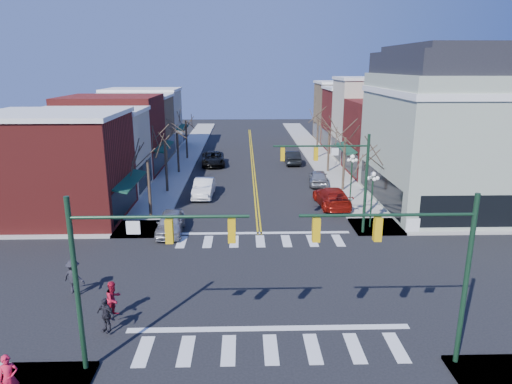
{
  "coord_description": "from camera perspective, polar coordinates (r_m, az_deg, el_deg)",
  "views": [
    {
      "loc": [
        -1.09,
        -23.09,
        11.67
      ],
      "look_at": [
        -0.22,
        8.81,
        2.8
      ],
      "focal_mm": 32.0,
      "sensor_mm": 36.0,
      "label": 1
    }
  ],
  "objects": [
    {
      "name": "bldg_left_brick_a",
      "position": [
        38.47,
        -23.54,
        2.73
      ],
      "size": [
        10.0,
        8.5,
        8.0
      ],
      "primitive_type": "cube",
      "color": "maroon",
      "rests_on": "ground"
    },
    {
      "name": "car_right_mid",
      "position": [
        46.39,
        7.79,
        1.82
      ],
      "size": [
        2.29,
        4.75,
        1.56
      ],
      "primitive_type": "imported",
      "rotation": [
        0.0,
        0.0,
        3.04
      ],
      "color": "#A1A2A6",
      "rests_on": "ground"
    },
    {
      "name": "tree_left_d",
      "position": [
        59.27,
        -8.67,
        6.41
      ],
      "size": [
        0.24,
        0.24,
        4.9
      ],
      "primitive_type": "cylinder",
      "color": "#382B21",
      "rests_on": "ground"
    },
    {
      "name": "pedestrian_red_a",
      "position": [
        19.44,
        -28.51,
        -19.75
      ],
      "size": [
        0.76,
        0.65,
        1.78
      ],
      "primitive_type": "imported",
      "rotation": [
        0.0,
        0.0,
        0.41
      ],
      "color": "red",
      "rests_on": "sidewalk_left"
    },
    {
      "name": "traffic_mast_far_right",
      "position": [
        31.97,
        10.48,
        2.7
      ],
      "size": [
        6.6,
        0.28,
        7.2
      ],
      "color": "#14331E",
      "rests_on": "ground"
    },
    {
      "name": "ground",
      "position": [
        25.89,
        1.04,
        -11.26
      ],
      "size": [
        160.0,
        160.0,
        0.0
      ],
      "primitive_type": "plane",
      "color": "black",
      "rests_on": "ground"
    },
    {
      "name": "car_right_near",
      "position": [
        39.42,
        9.46,
        -0.63
      ],
      "size": [
        2.75,
        5.93,
        1.68
      ],
      "primitive_type": "imported",
      "rotation": [
        0.0,
        0.0,
        3.21
      ],
      "color": "maroon",
      "rests_on": "ground"
    },
    {
      "name": "tree_left_c",
      "position": [
        51.48,
        -9.72,
        4.8
      ],
      "size": [
        0.24,
        0.24,
        4.55
      ],
      "primitive_type": "cylinder",
      "color": "#382B21",
      "rests_on": "ground"
    },
    {
      "name": "traffic_mast_near_right",
      "position": [
        18.4,
        19.9,
        -7.68
      ],
      "size": [
        6.6,
        0.28,
        7.2
      ],
      "color": "#14331E",
      "rests_on": "ground"
    },
    {
      "name": "tree_left_b",
      "position": [
        43.69,
        -11.17,
        3.15
      ],
      "size": [
        0.24,
        0.24,
        5.04
      ],
      "primitive_type": "cylinder",
      "color": "#382B21",
      "rests_on": "ground"
    },
    {
      "name": "bldg_right_brick_b",
      "position": [
        66.61,
        13.03,
        8.75
      ],
      "size": [
        10.0,
        8.0,
        8.5
      ],
      "primitive_type": "cube",
      "color": "maroon",
      "rests_on": "ground"
    },
    {
      "name": "tree_right_b",
      "position": [
        44.09,
        10.93,
        3.37
      ],
      "size": [
        0.24,
        0.24,
        5.18
      ],
      "primitive_type": "cylinder",
      "color": "#382B21",
      "rests_on": "ground"
    },
    {
      "name": "car_left_mid",
      "position": [
        42.18,
        -6.55,
        0.51
      ],
      "size": [
        1.89,
        4.97,
        1.62
      ],
      "primitive_type": "imported",
      "rotation": [
        0.0,
        0.0,
        -0.04
      ],
      "color": "white",
      "rests_on": "ground"
    },
    {
      "name": "bldg_right_brick_a",
      "position": [
        52.14,
        17.13,
        6.4
      ],
      "size": [
        10.0,
        8.5,
        8.0
      ],
      "primitive_type": "cube",
      "color": "maroon",
      "rests_on": "ground"
    },
    {
      "name": "pedestrian_dark_b",
      "position": [
        25.92,
        -21.84,
        -9.79
      ],
      "size": [
        1.35,
        1.04,
        1.85
      ],
      "primitive_type": "imported",
      "rotation": [
        0.0,
        0.0,
        2.81
      ],
      "color": "black",
      "rests_on": "sidewalk_left"
    },
    {
      "name": "victorian_corner",
      "position": [
        41.8,
        23.55,
        7.37
      ],
      "size": [
        12.25,
        14.25,
        13.3
      ],
      "color": "#9BA891",
      "rests_on": "ground"
    },
    {
      "name": "traffic_mast_near_left",
      "position": [
        17.73,
        -16.15,
        -8.24
      ],
      "size": [
        6.6,
        0.28,
        7.2
      ],
      "color": "#14331E",
      "rests_on": "ground"
    },
    {
      "name": "sidewalk_right",
      "position": [
        45.69,
        10.94,
        0.55
      ],
      "size": [
        3.5,
        70.0,
        0.15
      ],
      "primitive_type": "cube",
      "color": "#9E9B93",
      "rests_on": "ground"
    },
    {
      "name": "bldg_right_tan",
      "position": [
        74.32,
        11.52,
        9.7
      ],
      "size": [
        10.0,
        8.0,
        9.0
      ],
      "primitive_type": "cube",
      "color": "#8E734E",
      "rests_on": "ground"
    },
    {
      "name": "tree_right_a",
      "position": [
        36.6,
        13.53,
        0.28
      ],
      "size": [
        0.24,
        0.24,
        4.62
      ],
      "primitive_type": "cylinder",
      "color": "#382B21",
      "rests_on": "ground"
    },
    {
      "name": "tree_right_c",
      "position": [
        51.81,
        9.06,
        5.06
      ],
      "size": [
        0.24,
        0.24,
        4.83
      ],
      "primitive_type": "cylinder",
      "color": "#382B21",
      "rests_on": "ground"
    },
    {
      "name": "tree_left_a",
      "position": [
        36.08,
        -13.19,
        0.2
      ],
      "size": [
        0.24,
        0.24,
        4.76
      ],
      "primitive_type": "cylinder",
      "color": "#382B21",
      "rests_on": "ground"
    },
    {
      "name": "bldg_left_tan",
      "position": [
        61.07,
        -15.33,
        7.69
      ],
      "size": [
        10.0,
        7.5,
        7.8
      ],
      "primitive_type": "cube",
      "color": "#8E734E",
      "rests_on": "ground"
    },
    {
      "name": "sidewalk_left",
      "position": [
        45.27,
        -11.24,
        0.39
      ],
      "size": [
        3.5,
        70.0,
        0.15
      ],
      "primitive_type": "cube",
      "color": "#9E9B93",
      "rests_on": "ground"
    },
    {
      "name": "pedestrian_dark_a",
      "position": [
        22.06,
        -18.28,
        -14.37
      ],
      "size": [
        1.03,
        0.78,
        1.62
      ],
      "primitive_type": "imported",
      "rotation": [
        0.0,
        0.0,
        -0.46
      ],
      "color": "black",
      "rests_on": "sidewalk_left"
    },
    {
      "name": "lamppost_midblock",
      "position": [
        40.16,
        11.87,
        2.68
      ],
      "size": [
        0.36,
        0.36,
        4.33
      ],
      "color": "#14331E",
      "rests_on": "ground"
    },
    {
      "name": "bldg_left_stucco_a",
      "position": [
        45.65,
        -20.0,
        4.61
      ],
      "size": [
        10.0,
        7.0,
        7.5
      ],
      "primitive_type": "cube",
      "color": "#BCB39B",
      "rests_on": "ground"
    },
    {
      "name": "tree_right_d",
      "position": [
        59.57,
        7.68,
        6.53
      ],
      "size": [
        0.24,
        0.24,
        4.97
      ],
      "primitive_type": "cylinder",
      "color": "#382B21",
      "rests_on": "ground"
    },
    {
      "name": "car_right_far",
      "position": [
        56.18,
        4.51,
        4.35
      ],
      "size": [
        1.83,
        4.96,
        1.62
      ],
      "primitive_type": "imported",
      "rotation": [
        0.0,
        0.0,
        3.17
      ],
      "color": "black",
      "rests_on": "ground"
    },
    {
      "name": "pedestrian_red_b",
      "position": [
        23.11,
        -17.39,
        -12.64
      ],
      "size": [
        1.0,
        1.08,
        1.78
      ],
      "primitive_type": "imported",
      "rotation": [
        0.0,
        0.0,
        1.07
      ],
      "color": "#B2132B",
      "rests_on": "sidewalk_left"
    },
    {
      "name": "car_left_far",
      "position": [
        55.42,
        -5.38,
        4.16
      ],
      "size": [
        3.08,
        5.95,
        1.6
      ],
      "primitive_type": "imported",
      "rotation": [
        0.0,
        0.0,
        0.07
      ],
      "color": "black",
      "rests_on": "ground"
    },
    {
      "name": "bldg_left_brick_b",
      "position": [
        53.12,
        -17.4,
        6.81
      ],
      "size": [
        10.0,
        9.0,
        8.5
      ],
      "primitive_type": "cube",
      "color": "maroon",
      "rests_on": "ground"
    },
    {
      "name": "bldg_right_stucco",
      "position": [
        59.34,
        14.86,
        8.58
      ],
      "size": [
        10.0,
        7.0,
        10.0
      ],
      "primitive_type": "cube",
      "color": "#BCB39B",
      "rests_on": "ground"
    },
    {
      "name": "car_left_near",
      "position": [
        33.37,
        -10.65,
        -3.8
      ],
      "size": [
        1.95,
        4.6,
        1.55
      ],
      "primitive_type": "imported",
      "rotation": [
        0.0,
        0.0,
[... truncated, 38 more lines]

